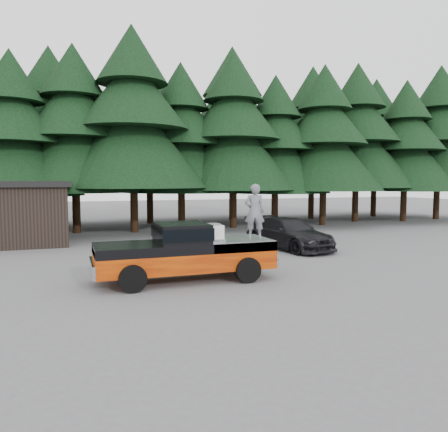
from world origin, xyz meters
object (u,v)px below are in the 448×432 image
object	(u,v)px
air_compressor	(211,233)
man_on_bed	(255,212)
pickup_truck	(185,261)
parked_car	(289,233)

from	to	relation	value
air_compressor	man_on_bed	distance (m)	1.66
pickup_truck	man_on_bed	world-z (taller)	man_on_bed
pickup_truck	man_on_bed	xyz separation A→B (m)	(2.37, -0.33, 1.60)
air_compressor	parked_car	bearing A→B (deg)	41.94
man_on_bed	parked_car	xyz separation A→B (m)	(4.14, 5.23, -1.51)
parked_car	pickup_truck	bearing A→B (deg)	-154.62
man_on_bed	parked_car	bearing A→B (deg)	-109.17
man_on_bed	parked_car	world-z (taller)	man_on_bed
air_compressor	pickup_truck	bearing A→B (deg)	168.40
pickup_truck	air_compressor	size ratio (longest dim) A/B	8.32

